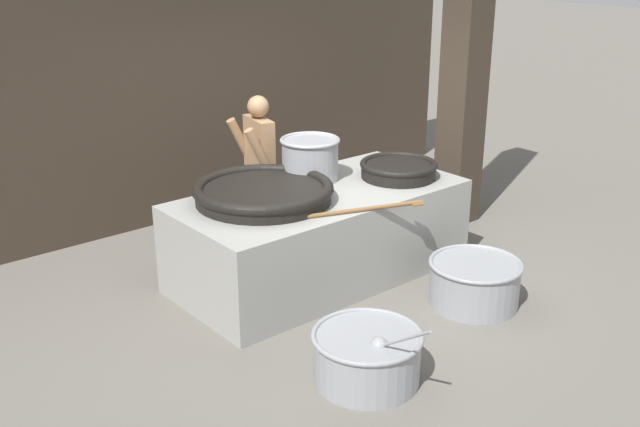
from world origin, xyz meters
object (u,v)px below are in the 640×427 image
stock_pot (310,158)px  prep_bowl_vegetables (367,354)px  prep_bowl_meat (474,281)px  giant_wok_near (263,192)px  cook (259,165)px  giant_wok_far (399,169)px

stock_pot → prep_bowl_vegetables: 2.55m
stock_pot → prep_bowl_meat: (0.50, -1.80, -0.88)m
giant_wok_near → prep_bowl_vegetables: (-0.38, -1.85, -0.76)m
giant_wok_near → prep_bowl_vegetables: bearing=-101.5°
cook → prep_bowl_vegetables: (-0.99, -2.79, -0.68)m
prep_bowl_meat → stock_pot: bearing=105.6°
giant_wok_near → cook: 1.12m
giant_wok_far → cook: cook is taller
prep_bowl_vegetables → prep_bowl_meat: prep_bowl_vegetables is taller
stock_pot → prep_bowl_meat: 2.07m
prep_bowl_meat → giant_wok_near: bearing=129.2°
stock_pot → prep_bowl_vegetables: bearing=-118.7°
giant_wok_far → prep_bowl_vegetables: giant_wok_far is taller
cook → prep_bowl_vegetables: size_ratio=1.48×
giant_wok_far → stock_pot: size_ratio=1.31×
giant_wok_near → prep_bowl_meat: giant_wok_near is taller
giant_wok_near → cook: size_ratio=0.80×
giant_wok_far → prep_bowl_meat: giant_wok_far is taller
stock_pot → prep_bowl_vegetables: (-1.15, -2.10, -0.89)m
cook → prep_bowl_meat: bearing=116.7°
prep_bowl_vegetables → giant_wok_near: bearing=78.5°
giant_wok_far → cook: (-0.90, 1.23, -0.08)m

